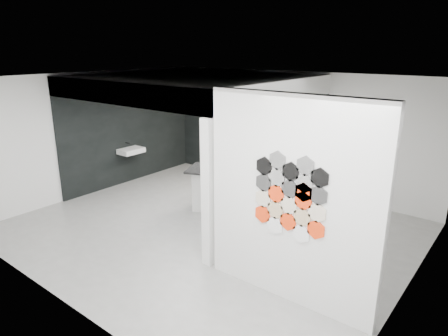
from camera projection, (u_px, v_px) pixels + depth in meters
floor at (210, 228)px, 7.64m from camera, size 7.00×6.00×0.01m
partition_panel at (291, 202)px, 5.17m from camera, size 2.45×0.15×2.80m
bay_clad_back at (245, 134)px, 10.30m from camera, size 4.40×0.04×2.35m
bay_clad_left at (131, 135)px, 10.11m from camera, size 0.04×4.00×2.35m
bulkhead at (193, 85)px, 8.42m from camera, size 4.40×4.00×0.40m
corner_column at (208, 194)px, 6.06m from camera, size 0.16×0.16×2.35m
fascia_beam at (118, 93)px, 6.98m from camera, size 4.40×0.16×0.40m
wall_basin at (131, 151)px, 9.92m from camera, size 0.40×0.60×0.12m
display_shelf at (246, 130)px, 10.13m from camera, size 3.00×0.15×0.04m
kitchen_island at (231, 189)px, 8.33m from camera, size 1.90×1.39×1.40m
stockpot at (217, 121)px, 10.65m from camera, size 0.31×0.31×0.19m
kettle at (284, 132)px, 9.45m from camera, size 0.17×0.17×0.14m
glass_bowl at (294, 134)px, 9.31m from camera, size 0.18×0.18×0.10m
glass_vase at (294, 134)px, 9.30m from camera, size 0.11×0.11×0.14m
bottle_dark at (244, 126)px, 10.15m from camera, size 0.07×0.07×0.15m
utensil_cup at (231, 125)px, 10.40m from camera, size 0.10×0.10×0.11m
hex_tile_cluster at (290, 197)px, 5.05m from camera, size 1.04×0.02×1.16m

